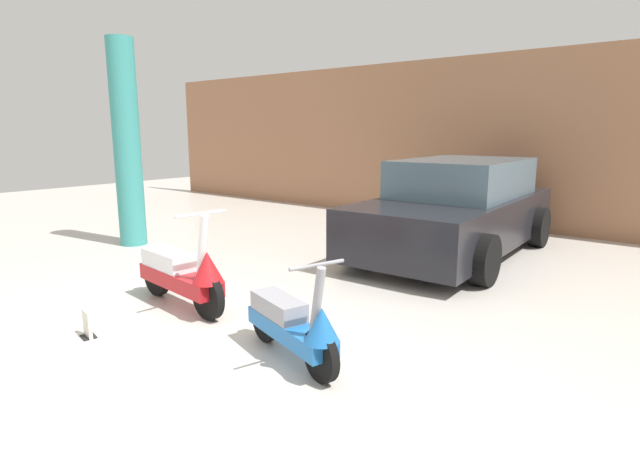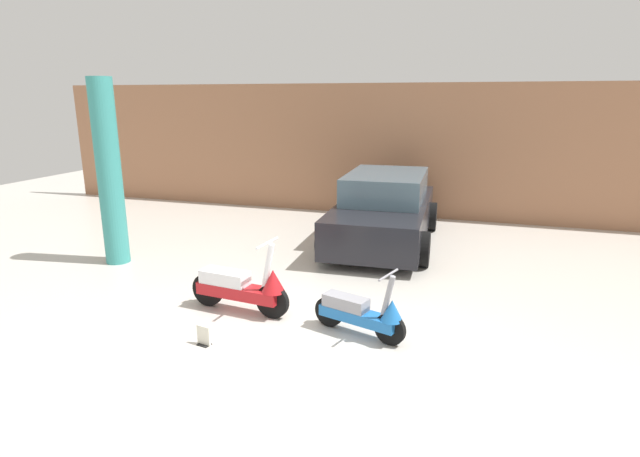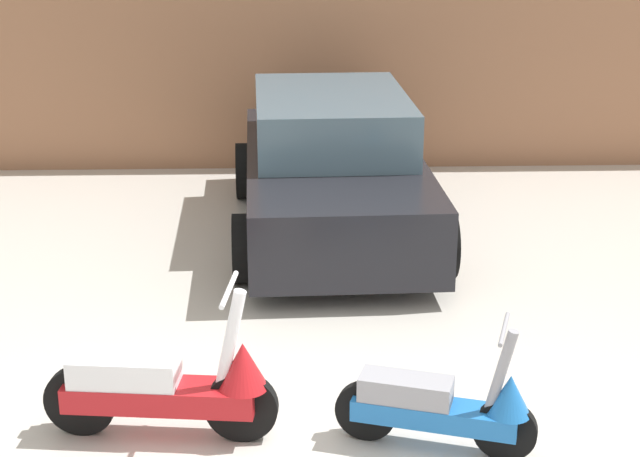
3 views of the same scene
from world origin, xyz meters
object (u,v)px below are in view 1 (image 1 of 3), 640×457
Objects in this scene: scooter_front_right at (294,324)px; scooter_front_left at (183,273)px; car_rear_left at (457,209)px; support_column_side at (127,144)px; placard_near_left_scooter at (87,326)px.

scooter_front_left is at bearing -169.47° from scooter_front_right.
car_rear_left reaches higher than scooter_front_left.
scooter_front_right is at bearing -0.81° from scooter_front_left.
support_column_side is (-4.59, -2.87, 0.99)m from car_rear_left.
scooter_front_right is 4.52m from car_rear_left.
car_rear_left reaches higher than placard_near_left_scooter.
car_rear_left is at bearing 79.41° from scooter_front_left.
scooter_front_left is 4.45m from car_rear_left.
car_rear_left is 1.30× the size of support_column_side.
support_column_side reaches higher than scooter_front_left.
placard_near_left_scooter is 4.39m from support_column_side.
scooter_front_right is 5.04× the size of placard_near_left_scooter.
placard_near_left_scooter is at bearing -138.05° from scooter_front_right.
car_rear_left is 5.50m from support_column_side.
scooter_front_right is at bearing -17.37° from support_column_side.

